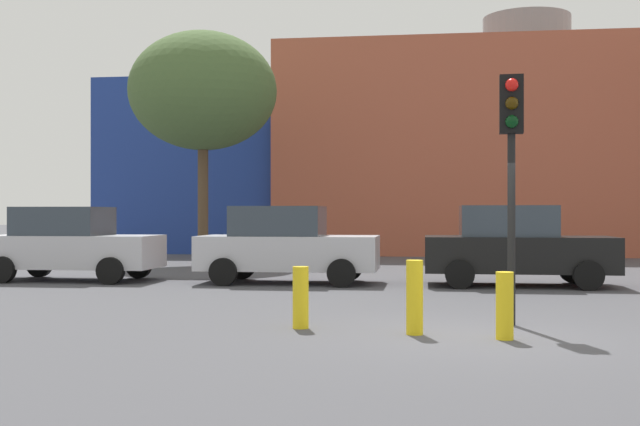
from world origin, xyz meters
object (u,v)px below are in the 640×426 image
(bollard_yellow_0, at_px, (415,297))
(bollard_yellow_1, at_px, (301,297))
(parked_car_0, at_px, (70,244))
(bollard_yellow_2, at_px, (505,306))
(parked_car_2, at_px, (516,246))
(parked_car_1, at_px, (286,245))
(traffic_light_island, at_px, (511,141))
(bare_tree_0, at_px, (203,92))

(bollard_yellow_0, distance_m, bollard_yellow_1, 1.75)
(bollard_yellow_0, relative_size, bollard_yellow_1, 1.14)
(bollard_yellow_1, bearing_deg, parked_car_0, 133.54)
(bollard_yellow_1, bearing_deg, bollard_yellow_2, -12.85)
(parked_car_2, bearing_deg, bollard_yellow_1, -117.60)
(parked_car_1, xyz_separation_m, bollard_yellow_1, (1.58, -7.58, -0.48))
(parked_car_0, height_order, parked_car_2, parked_car_2)
(parked_car_0, relative_size, bollard_yellow_1, 4.70)
(parked_car_0, distance_m, parked_car_1, 5.62)
(traffic_light_island, relative_size, bollard_yellow_0, 3.64)
(bare_tree_0, bearing_deg, parked_car_1, -59.02)
(bollard_yellow_2, bearing_deg, parked_car_2, 82.86)
(traffic_light_island, xyz_separation_m, bollard_yellow_0, (-1.46, -1.13, -2.31))
(parked_car_1, bearing_deg, parked_car_0, 180.00)
(bollard_yellow_0, bearing_deg, bollard_yellow_2, -12.98)
(parked_car_1, relative_size, bollard_yellow_1, 4.74)
(parked_car_0, bearing_deg, parked_car_2, -0.00)
(parked_car_1, height_order, bollard_yellow_2, parked_car_1)
(parked_car_0, xyz_separation_m, traffic_light_island, (10.37, -6.83, 1.90))
(parked_car_0, height_order, traffic_light_island, traffic_light_island)
(bare_tree_0, height_order, bollard_yellow_1, bare_tree_0)
(parked_car_1, height_order, bollard_yellow_1, parked_car_1)
(traffic_light_island, distance_m, bollard_yellow_1, 4.03)
(parked_car_1, relative_size, bare_tree_0, 0.56)
(parked_car_2, height_order, bollard_yellow_0, parked_car_2)
(bollard_yellow_0, distance_m, bollard_yellow_2, 1.26)
(parked_car_2, distance_m, traffic_light_island, 7.13)
(bollard_yellow_2, bearing_deg, traffic_light_island, 80.51)
(bollard_yellow_1, bearing_deg, bare_tree_0, 111.49)
(bollard_yellow_2, bearing_deg, bollard_yellow_0, 167.02)
(parked_car_1, height_order, bare_tree_0, bare_tree_0)
(parked_car_2, distance_m, bollard_yellow_1, 8.57)
(bollard_yellow_0, bearing_deg, bollard_yellow_1, 167.24)
(parked_car_0, distance_m, bare_tree_0, 8.53)
(traffic_light_island, height_order, bollard_yellow_1, traffic_light_island)
(bare_tree_0, xyz_separation_m, bollard_yellow_2, (8.59, -15.04, -5.39))
(bare_tree_0, relative_size, bollard_yellow_1, 8.50)
(bare_tree_0, xyz_separation_m, bollard_yellow_0, (7.36, -14.76, -5.33))
(parked_car_0, xyz_separation_m, bollard_yellow_2, (10.13, -8.25, -0.48))
(parked_car_0, distance_m, bollard_yellow_2, 13.07)
(parked_car_1, xyz_separation_m, bollard_yellow_0, (3.29, -7.97, -0.42))
(parked_car_0, relative_size, bollard_yellow_2, 4.72)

